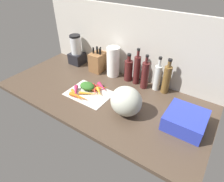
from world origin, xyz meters
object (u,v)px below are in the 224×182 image
carrot_0 (76,92)px  bottle_0 (128,70)px  carrot_5 (94,89)px  knife_block (98,62)px  carrot_6 (94,89)px  dish_rack (185,120)px  bottle_1 (137,70)px  bottle_2 (145,75)px  winter_squash (126,101)px  bottle_4 (167,79)px  blender_appliance (77,52)px  cutting_board (89,93)px  carrot_7 (97,86)px  paper_towel_roll (113,62)px  carrot_4 (102,87)px  carrot_8 (76,95)px  carrot_3 (100,88)px  carrot_9 (99,92)px  carrot_1 (89,93)px  bottle_3 (157,77)px  carrot_2 (79,97)px

carrot_0 → bottle_0: (23.23, 43.05, 7.59)cm
carrot_5 → knife_block: (-19.52, 31.24, 6.59)cm
carrot_6 → dish_rack: 73.12cm
bottle_1 → bottle_2: (8.77, -2.25, -1.15)cm
winter_squash → bottle_4: bottle_4 is taller
carrot_6 → blender_appliance: size_ratio=0.37×
cutting_board → dish_rack: 74.60cm
carrot_7 → bottle_1: (23.45, 25.19, 10.95)cm
paper_towel_roll → bottle_4: 49.83cm
carrot_4 → carrot_6: (-4.37, -4.93, -0.48)cm
carrot_8 → winter_squash: size_ratio=0.72×
carrot_3 → winter_squash: bearing=-21.2°
carrot_4 → dish_rack: bearing=-3.1°
winter_squash → carrot_0: bearing=-175.4°
carrot_9 → winter_squash: bearing=-14.6°
carrot_1 → bottle_3: size_ratio=0.57×
dish_rack → bottle_0: bearing=153.6°
dish_rack → carrot_8: bearing=-168.7°
carrot_4 → carrot_6: bearing=-131.6°
blender_appliance → bottle_1: bearing=0.1°
carrot_2 → winter_squash: (37.82, 6.36, 8.15)cm
winter_squash → carrot_6: bearing=165.4°
knife_block → bottle_4: 66.84cm
paper_towel_roll → bottle_0: (15.82, 0.49, -3.52)cm
bottle_4 → cutting_board: bearing=-143.6°
knife_block → blender_appliance: size_ratio=0.78×
carrot_4 → bottle_3: bottle_3 is taller
cutting_board → blender_appliance: 57.96cm
carrot_0 → dish_rack: dish_rack is taller
carrot_1 → carrot_8: size_ratio=1.05×
carrot_8 → carrot_3: bearing=60.7°
carrot_7 → bottle_1: bottle_1 is taller
carrot_7 → blender_appliance: 52.22cm
carrot_4 → knife_block: 34.38cm
carrot_8 → carrot_6: bearing=65.8°
carrot_6 → bottle_2: 42.82cm
carrot_3 → carrot_4: (1.00, 1.79, 0.36)cm
winter_squash → cutting_board: bearing=174.7°
blender_appliance → bottle_4: size_ratio=1.01×
bottle_3 → carrot_3: bearing=-143.6°
carrot_7 → dish_rack: size_ratio=0.51×
carrot_4 → bottle_4: bearing=30.4°
carrot_4 → bottle_4: bottle_4 is taller
carrot_2 → carrot_6: size_ratio=1.62×
carrot_0 → carrot_8: bearing=-41.3°
carrot_5 → bottle_2: bottle_2 is taller
carrot_0 → carrot_5: 15.02cm
blender_appliance → dish_rack: 121.98cm
carrot_3 → carrot_7: size_ratio=1.12×
carrot_5 → carrot_3: bearing=63.2°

